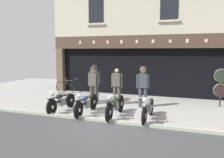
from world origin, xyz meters
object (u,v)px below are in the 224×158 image
object	(u,v)px
advert_board_near	(94,60)
leaning_bicycle	(69,87)
tyre_sign_pole	(221,84)
salesman_right	(143,85)
motorcycle_center_left	(86,103)
motorcycle_center_right	(148,108)
assistant_far_right	(93,83)
motorcycle_left	(61,101)
shopkeeper_center	(117,85)
salesman_left	(95,81)
motorcycle_center	(115,105)

from	to	relation	value
advert_board_near	leaning_bicycle	xyz separation A→B (m)	(-1.14, -1.07, -1.52)
tyre_sign_pole	salesman_right	bearing A→B (deg)	-158.82
motorcycle_center_left	motorcycle_center_right	bearing A→B (deg)	179.05
assistant_far_right	tyre_sign_pole	bearing A→B (deg)	-159.85
motorcycle_left	shopkeeper_center	size ratio (longest dim) A/B	1.19
salesman_left	motorcycle_center_left	bearing A→B (deg)	106.29
advert_board_near	leaning_bicycle	world-z (taller)	advert_board_near
assistant_far_right	tyre_sign_pole	distance (m)	5.66
motorcycle_left	tyre_sign_pole	distance (m)	6.92
salesman_left	salesman_right	xyz separation A→B (m)	(2.43, -0.33, 0.00)
assistant_far_right	leaning_bicycle	world-z (taller)	assistant_far_right
assistant_far_right	motorcycle_center	bearing A→B (deg)	140.69
salesman_left	advert_board_near	world-z (taller)	advert_board_near
tyre_sign_pole	advert_board_near	xyz separation A→B (m)	(-6.77, 1.57, 0.86)
shopkeeper_center	tyre_sign_pole	size ratio (longest dim) A/B	0.97
motorcycle_center	motorcycle_center_left	bearing A→B (deg)	0.21
motorcycle_center_left	salesman_left	distance (m)	2.29
assistant_far_right	motorcycle_center_right	bearing A→B (deg)	156.33
motorcycle_center_right	assistant_far_right	distance (m)	3.34
motorcycle_center_right	advert_board_near	distance (m)	6.34
tyre_sign_pole	advert_board_near	size ratio (longest dim) A/B	1.55
assistant_far_right	leaning_bicycle	xyz separation A→B (m)	(-2.42, 1.86, -0.59)
motorcycle_left	motorcycle_center	world-z (taller)	motorcycle_center
advert_board_near	motorcycle_center_left	bearing A→B (deg)	-69.51
motorcycle_left	motorcycle_center_left	xyz separation A→B (m)	(1.17, -0.08, 0.01)
assistant_far_right	shopkeeper_center	bearing A→B (deg)	-159.32
leaning_bicycle	salesman_left	bearing A→B (deg)	62.65
motorcycle_left	motorcycle_center	xyz separation A→B (m)	(2.36, -0.05, 0.02)
shopkeeper_center	assistant_far_right	xyz separation A→B (m)	(-1.05, -0.27, 0.05)
motorcycle_left	motorcycle_center_right	world-z (taller)	motorcycle_center_right
motorcycle_left	motorcycle_center_right	size ratio (longest dim) A/B	0.97
salesman_left	advert_board_near	distance (m)	2.87
motorcycle_center_left	tyre_sign_pole	xyz separation A→B (m)	(5.04, 3.05, 0.61)
assistant_far_right	leaning_bicycle	size ratio (longest dim) A/B	0.98
motorcycle_center	advert_board_near	size ratio (longest dim) A/B	1.91
shopkeeper_center	advert_board_near	xyz separation A→B (m)	(-2.33, 2.66, 0.98)
salesman_left	tyre_sign_pole	size ratio (longest dim) A/B	1.05
motorcycle_left	advert_board_near	bearing A→B (deg)	-81.19
motorcycle_center_left	salesman_right	xyz separation A→B (m)	(1.85, 1.81, 0.57)
shopkeeper_center	tyre_sign_pole	xyz separation A→B (m)	(4.44, 1.09, 0.12)
motorcycle_center_right	salesman_right	world-z (taller)	salesman_right
motorcycle_center_right	salesman_left	size ratio (longest dim) A/B	1.14
motorcycle_center_right	tyre_sign_pole	distance (m)	4.04
assistant_far_right	motorcycle_left	bearing A→B (deg)	71.73
salesman_right	leaning_bicycle	xyz separation A→B (m)	(-4.71, 1.73, -0.63)
shopkeeper_center	salesman_right	world-z (taller)	salesman_right
advert_board_near	assistant_far_right	bearing A→B (deg)	-66.39
motorcycle_center_left	assistant_far_right	world-z (taller)	assistant_far_right
motorcycle_center	tyre_sign_pole	distance (m)	4.94
motorcycle_center	motorcycle_center_right	xyz separation A→B (m)	(1.23, 0.02, -0.00)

